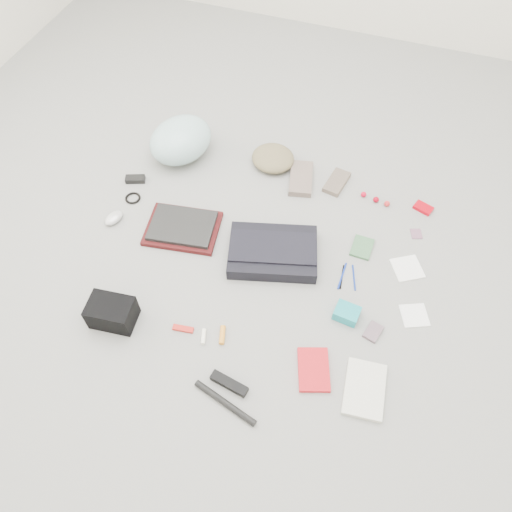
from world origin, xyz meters
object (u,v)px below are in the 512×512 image
(book_red, at_px, (314,370))
(accordion_wallet, at_px, (347,313))
(camera_bag, at_px, (112,313))
(messenger_bag, at_px, (273,252))
(laptop, at_px, (182,226))
(bike_helmet, at_px, (181,140))

(book_red, height_order, accordion_wallet, accordion_wallet)
(camera_bag, xyz_separation_m, book_red, (0.85, 0.06, -0.05))
(camera_bag, bearing_deg, messenger_bag, 38.64)
(accordion_wallet, bearing_deg, laptop, 173.03)
(laptop, relative_size, camera_bag, 1.62)
(messenger_bag, height_order, accordion_wallet, messenger_bag)
(bike_helmet, bearing_deg, camera_bag, -58.37)
(accordion_wallet, bearing_deg, bike_helmet, 153.81)
(laptop, bearing_deg, camera_bag, -106.78)
(messenger_bag, xyz_separation_m, camera_bag, (-0.52, -0.53, 0.03))
(laptop, xyz_separation_m, book_red, (0.77, -0.48, -0.02))
(bike_helmet, xyz_separation_m, camera_bag, (0.13, -1.00, -0.05))
(book_red, bearing_deg, laptop, 129.65)
(book_red, bearing_deg, camera_bag, 165.00)
(camera_bag, distance_m, accordion_wallet, 0.97)
(laptop, distance_m, camera_bag, 0.54)
(messenger_bag, distance_m, book_red, 0.57)
(messenger_bag, relative_size, book_red, 2.19)
(accordion_wallet, bearing_deg, messenger_bag, 159.94)
(bike_helmet, bearing_deg, laptop, -42.05)
(book_red, bearing_deg, accordion_wallet, 58.10)
(laptop, bearing_deg, bike_helmet, 105.13)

